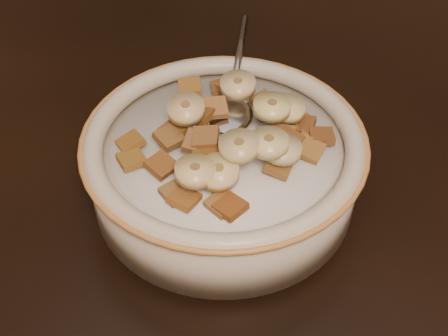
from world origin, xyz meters
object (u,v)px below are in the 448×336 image
at_px(chair, 428,38).
at_px(spoon, 229,115).
at_px(table, 339,232).
at_px(cereal_bowl, 224,170).

distance_m(chair, spoon, 0.88).
distance_m(table, cereal_bowl, 0.12).
xyz_separation_m(chair, cereal_bowl, (-0.06, -0.84, 0.33)).
bearing_deg(table, spoon, 174.10).
relative_size(chair, spoon, 16.43).
relative_size(table, chair, 1.57).
bearing_deg(cereal_bowl, table, 10.20).
bearing_deg(chair, spoon, -95.92).
bearing_deg(spoon, chair, -113.84).
xyz_separation_m(table, chair, (-0.05, 0.82, -0.28)).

